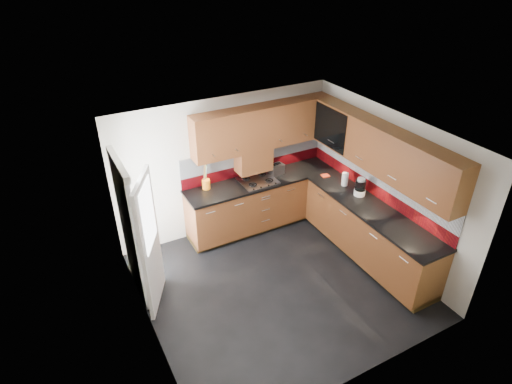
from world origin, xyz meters
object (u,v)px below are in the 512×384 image
gas_hob (258,181)px  toaster (276,169)px  utensil_pot (206,183)px  food_processor (360,187)px

gas_hob → toaster: bearing=10.8°
utensil_pot → toaster: size_ratio=1.67×
utensil_pot → food_processor: (2.09, -1.36, 0.04)m
utensil_pot → gas_hob: bearing=-12.5°
gas_hob → food_processor: size_ratio=2.00×
gas_hob → utensil_pot: bearing=167.5°
utensil_pot → toaster: utensil_pot is taller
toaster → food_processor: food_processor is taller
gas_hob → utensil_pot: (-0.87, 0.19, 0.09)m
gas_hob → utensil_pot: utensil_pot is taller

